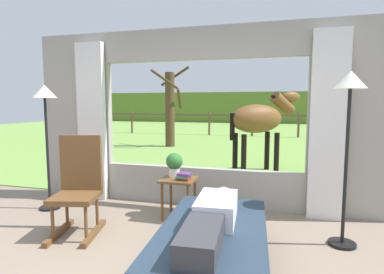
{
  "coord_description": "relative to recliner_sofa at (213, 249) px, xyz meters",
  "views": [
    {
      "loc": [
        1.06,
        -2.08,
        1.48
      ],
      "look_at": [
        0.0,
        1.8,
        1.05
      ],
      "focal_mm": 29.05,
      "sensor_mm": 36.0,
      "label": 1
    }
  ],
  "objects": [
    {
      "name": "floor_lamp_left",
      "position": [
        -2.57,
        1.05,
        1.19
      ],
      "size": [
        0.32,
        0.32,
        1.74
      ],
      "color": "black",
      "rests_on": "ground_plane"
    },
    {
      "name": "pasture_tree",
      "position": [
        -3.02,
        7.54,
        1.15
      ],
      "size": [
        1.15,
        1.04,
        2.76
      ],
      "color": "#4C3823",
      "rests_on": "outdoor_pasture_lawn"
    },
    {
      "name": "curtain_panel_left",
      "position": [
        -2.25,
        1.65,
        0.98
      ],
      "size": [
        0.44,
        0.1,
        2.4
      ],
      "primitive_type": "cube",
      "color": "silver",
      "rests_on": "ground_plane"
    },
    {
      "name": "recliner_sofa",
      "position": [
        0.0,
        0.0,
        0.0
      ],
      "size": [
        1.01,
        1.75,
        0.42
      ],
      "rotation": [
        0.0,
        0.0,
        0.06
      ],
      "color": "black",
      "rests_on": "ground_plane"
    },
    {
      "name": "horse",
      "position": [
        0.16,
        4.16,
        0.94
      ],
      "size": [
        1.6,
        1.44,
        1.73
      ],
      "rotation": [
        0.0,
        0.0,
        -0.87
      ],
      "color": "brown",
      "rests_on": "outdoor_pasture_lawn"
    },
    {
      "name": "pasture_fence_line",
      "position": [
        -0.56,
        11.78,
        0.53
      ],
      "size": [
        16.1,
        0.1,
        1.1
      ],
      "color": "brown",
      "rests_on": "outdoor_pasture_lawn"
    },
    {
      "name": "distant_hill_ridge",
      "position": [
        -0.56,
        22.53,
        0.98
      ],
      "size": [
        36.0,
        2.0,
        2.4
      ],
      "primitive_type": "cube",
      "color": "#5C742F",
      "rests_on": "ground_plane"
    },
    {
      "name": "outdoor_pasture_lawn",
      "position": [
        -0.56,
        12.69,
        -0.21
      ],
      "size": [
        36.0,
        21.68,
        0.02
      ],
      "primitive_type": "cube",
      "color": "#759E47",
      "rests_on": "ground_plane"
    },
    {
      "name": "reclining_person",
      "position": [
        0.0,
        -0.05,
        0.3
      ],
      "size": [
        0.38,
        1.44,
        0.22
      ],
      "rotation": [
        0.0,
        0.0,
        0.06
      ],
      "color": "silver",
      "rests_on": "recliner_sofa"
    },
    {
      "name": "side_table",
      "position": [
        -0.7,
        1.21,
        0.21
      ],
      "size": [
        0.44,
        0.44,
        0.52
      ],
      "color": "brown",
      "rests_on": "ground_plane"
    },
    {
      "name": "book_stack",
      "position": [
        -0.61,
        1.15,
        0.35
      ],
      "size": [
        0.19,
        0.16,
        0.09
      ],
      "color": "#B22D28",
      "rests_on": "side_table"
    },
    {
      "name": "rocking_chair",
      "position": [
        -1.67,
        0.46,
        0.33
      ],
      "size": [
        0.61,
        0.77,
        1.12
      ],
      "rotation": [
        0.0,
        0.0,
        0.24
      ],
      "color": "brown",
      "rests_on": "ground_plane"
    },
    {
      "name": "potted_plant",
      "position": [
        -0.78,
        1.27,
        0.48
      ],
      "size": [
        0.22,
        0.22,
        0.32
      ],
      "color": "silver",
      "rests_on": "side_table"
    },
    {
      "name": "curtain_panel_right",
      "position": [
        1.13,
        1.65,
        0.98
      ],
      "size": [
        0.44,
        0.1,
        2.4
      ],
      "primitive_type": "cube",
      "color": "silver",
      "rests_on": "ground_plane"
    },
    {
      "name": "floor_lamp_right",
      "position": [
        1.2,
        0.89,
        1.24
      ],
      "size": [
        0.32,
        0.32,
        1.81
      ],
      "color": "black",
      "rests_on": "ground_plane"
    },
    {
      "name": "back_wall_with_window",
      "position": [
        -0.56,
        1.79,
        1.03
      ],
      "size": [
        5.2,
        0.12,
        2.55
      ],
      "color": "#9E998E",
      "rests_on": "ground_plane"
    }
  ]
}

